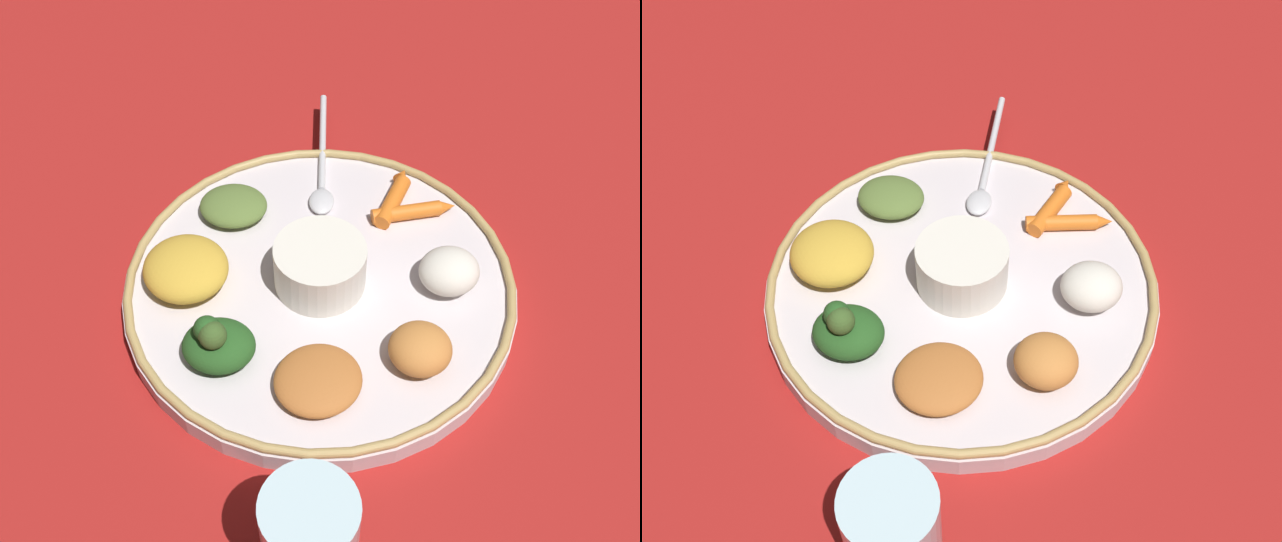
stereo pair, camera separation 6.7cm
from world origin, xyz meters
TOP-DOWN VIEW (x-y plane):
  - ground_plane at (0.00, 0.00)m, footprint 2.40×2.40m
  - platter at (0.00, 0.00)m, footprint 0.35×0.35m
  - platter_rim at (0.00, 0.00)m, footprint 0.34×0.34m
  - center_bowl at (0.00, 0.00)m, footprint 0.08×0.08m
  - spoon at (-0.11, -0.08)m, footprint 0.15×0.12m
  - greens_pile at (0.11, -0.02)m, footprint 0.08×0.08m
  - carrot_near_spoon at (-0.12, 0.02)m, footprint 0.07×0.06m
  - carrot_outer at (-0.12, -0.01)m, footprint 0.08×0.03m
  - mound_lentil_yellow at (0.07, -0.09)m, footprint 0.10×0.10m
  - mound_chickpea at (0.09, 0.06)m, footprint 0.09×0.09m
  - mound_collards at (-0.02, -0.12)m, footprint 0.08×0.08m
  - mound_rice_white at (-0.07, 0.09)m, footprint 0.07×0.07m
  - mound_squash at (0.02, 0.11)m, footprint 0.07×0.07m
  - drinking_glass at (0.20, 0.14)m, footprint 0.06×0.06m

SIDE VIEW (x-z plane):
  - ground_plane at x=0.00m, z-range 0.00..0.00m
  - platter at x=0.00m, z-range 0.00..0.02m
  - platter_rim at x=0.00m, z-range 0.02..0.03m
  - spoon at x=-0.11m, z-range 0.02..0.03m
  - carrot_near_spoon at x=-0.12m, z-range 0.02..0.03m
  - carrot_outer at x=-0.12m, z-range 0.02..0.04m
  - mound_chickpea at x=0.09m, z-range 0.02..0.04m
  - mound_collards at x=-0.02m, z-range 0.02..0.04m
  - mound_squash at x=0.02m, z-range 0.02..0.05m
  - mound_lentil_yellow at x=0.07m, z-range 0.02..0.05m
  - mound_rice_white at x=-0.07m, z-range 0.02..0.05m
  - greens_pile at x=0.11m, z-range 0.02..0.06m
  - center_bowl at x=0.00m, z-range 0.02..0.07m
  - drinking_glass at x=0.20m, z-range -0.01..0.10m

